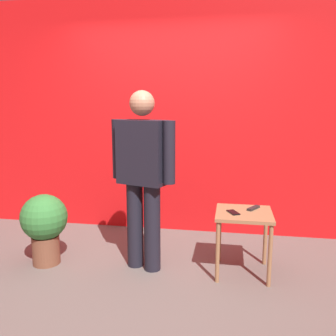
{
  "coord_description": "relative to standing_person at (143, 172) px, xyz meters",
  "views": [
    {
      "loc": [
        0.72,
        -2.74,
        1.54
      ],
      "look_at": [
        0.14,
        0.55,
        0.93
      ],
      "focal_mm": 38.4,
      "sensor_mm": 36.0,
      "label": 1
    }
  ],
  "objects": [
    {
      "name": "standing_person",
      "position": [
        0.0,
        0.0,
        0.0
      ],
      "size": [
        0.65,
        0.35,
        1.65
      ],
      "color": "black",
      "rests_on": "ground_plane"
    },
    {
      "name": "potted_plant",
      "position": [
        -0.95,
        -0.09,
        -0.52
      ],
      "size": [
        0.44,
        0.44,
        0.69
      ],
      "color": "brown",
      "rests_on": "ground_plane"
    },
    {
      "name": "side_table",
      "position": [
        0.91,
        0.04,
        -0.44
      ],
      "size": [
        0.5,
        0.5,
        0.58
      ],
      "color": "olive",
      "rests_on": "ground_plane"
    },
    {
      "name": "back_wall_red",
      "position": [
        0.06,
        1.13,
        0.45
      ],
      "size": [
        6.23,
        0.12,
        2.75
      ],
      "primitive_type": "cube",
      "color": "red",
      "rests_on": "ground_plane"
    },
    {
      "name": "cell_phone",
      "position": [
        0.82,
        -0.0,
        -0.34
      ],
      "size": [
        0.13,
        0.16,
        0.01
      ],
      "primitive_type": "cube",
      "rotation": [
        0.0,
        0.0,
        0.44
      ],
      "color": "black",
      "rests_on": "side_table"
    },
    {
      "name": "tv_remote",
      "position": [
        1.0,
        0.15,
        -0.33
      ],
      "size": [
        0.13,
        0.17,
        0.02
      ],
      "primitive_type": "cube",
      "rotation": [
        0.0,
        0.0,
        -0.55
      ],
      "color": "black",
      "rests_on": "side_table"
    },
    {
      "name": "ground_plane",
      "position": [
        0.06,
        -0.37,
        -0.92
      ],
      "size": [
        12.0,
        12.0,
        0.0
      ],
      "primitive_type": "plane",
      "color": "#59544F"
    }
  ]
}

